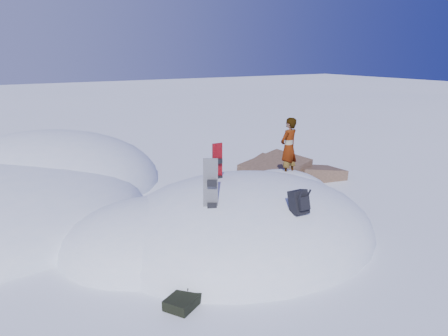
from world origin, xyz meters
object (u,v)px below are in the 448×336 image
snowboard_dark (211,197)px  backpack (299,202)px  snowboard_red (218,171)px  person (289,147)px

snowboard_dark → backpack: 1.90m
backpack → snowboard_dark: bearing=147.5°
snowboard_dark → snowboard_red: bearing=87.8°
person → backpack: bearing=40.3°
backpack → snowboard_red: bearing=105.8°
snowboard_red → person: (2.48, 0.28, 0.28)m
snowboard_dark → backpack: (1.60, -1.03, -0.11)m
snowboard_red → person: bearing=6.3°
snowboard_dark → person: person is taller
snowboard_red → snowboard_dark: bearing=-125.4°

